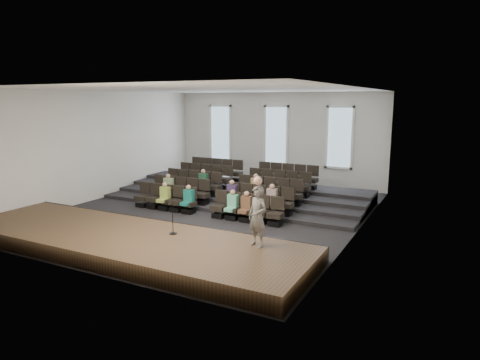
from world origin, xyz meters
name	(u,v)px	position (x,y,z in m)	size (l,w,h in m)	color
ground	(211,212)	(0.00, 0.00, 0.00)	(14.00, 14.00, 0.00)	black
ceiling	(210,89)	(0.00, 0.00, 5.01)	(12.00, 14.00, 0.02)	white
wall_back	(276,139)	(0.00, 7.02, 2.50)	(12.00, 0.04, 5.00)	silver
wall_front	(72,181)	(0.00, -7.02, 2.50)	(12.00, 0.04, 5.00)	silver
wall_left	(100,145)	(-6.02, 0.00, 2.50)	(0.04, 14.00, 5.00)	silver
wall_right	(361,162)	(6.02, 0.00, 2.50)	(0.04, 14.00, 5.00)	silver
stage	(127,242)	(0.00, -5.10, 0.25)	(11.80, 3.60, 0.50)	#44301D
stage_lip	(162,227)	(0.00, -3.33, 0.25)	(11.80, 0.06, 0.52)	black
risers	(245,193)	(0.00, 3.17, 0.20)	(11.80, 4.80, 0.60)	black
seating_rows	(229,189)	(0.00, 1.54, 0.68)	(6.80, 4.70, 1.67)	black
windows	(276,135)	(0.00, 6.95, 2.70)	(8.44, 0.10, 3.24)	white
audience	(217,193)	(0.15, 0.22, 0.80)	(5.45, 2.64, 1.10)	#A3C24D
speaker	(258,216)	(4.07, -4.22, 1.37)	(0.64, 0.42, 1.74)	#5E5C59
mic_stand	(173,221)	(1.27, -4.40, 0.93)	(0.24, 0.24, 1.44)	black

